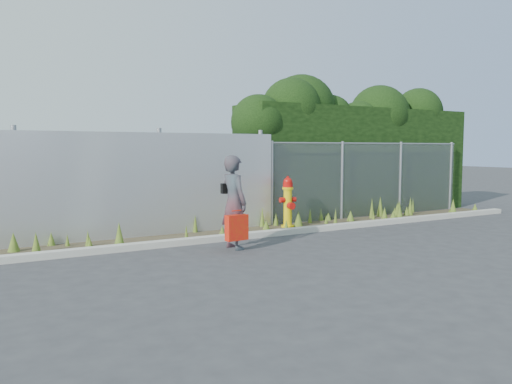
{
  "coord_description": "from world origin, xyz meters",
  "views": [
    {
      "loc": [
        -5.19,
        -7.19,
        1.87
      ],
      "look_at": [
        -0.3,
        1.4,
        1.0
      ],
      "focal_mm": 35.0,
      "sensor_mm": 36.0,
      "label": 1
    }
  ],
  "objects": [
    {
      "name": "corrugated_fence",
      "position": [
        -3.25,
        3.01,
        1.1
      ],
      "size": [
        8.5,
        0.21,
        2.3
      ],
      "color": "#A8AAAF",
      "rests_on": "ground"
    },
    {
      "name": "fire_hydrant",
      "position": [
        1.2,
        2.53,
        0.59
      ],
      "size": [
        0.41,
        0.37,
        1.22
      ],
      "rotation": [
        0.0,
        0.0,
        -0.05
      ],
      "color": "#DBBE0B",
      "rests_on": "ground"
    },
    {
      "name": "chainlink_fence",
      "position": [
        4.25,
        3.0,
        1.03
      ],
      "size": [
        6.5,
        0.07,
        2.05
      ],
      "color": "gray",
      "rests_on": "ground"
    },
    {
      "name": "weed_strip",
      "position": [
        0.84,
        2.41,
        0.13
      ],
      "size": [
        16.0,
        1.3,
        0.55
      ],
      "color": "#403725",
      "rests_on": "ground"
    },
    {
      "name": "red_tote_bag",
      "position": [
        -1.09,
        0.73,
        0.44
      ],
      "size": [
        0.42,
        0.15,
        0.55
      ],
      "rotation": [
        0.0,
        0.0,
        0.1
      ],
      "color": "#B2310A"
    },
    {
      "name": "hedge",
      "position": [
        4.29,
        4.02,
        2.09
      ],
      "size": [
        7.76,
        2.1,
        3.89
      ],
      "color": "black",
      "rests_on": "ground"
    },
    {
      "name": "black_shoulder_bag",
      "position": [
        -1.03,
        1.19,
        1.12
      ],
      "size": [
        0.26,
        0.11,
        0.19
      ],
      "rotation": [
        0.0,
        0.0,
        -0.03
      ],
      "color": "black"
    },
    {
      "name": "woman",
      "position": [
        -1.01,
        0.99,
        0.87
      ],
      "size": [
        0.51,
        0.69,
        1.74
      ],
      "primitive_type": "imported",
      "rotation": [
        0.0,
        0.0,
        1.73
      ],
      "color": "#0E555E",
      "rests_on": "ground"
    },
    {
      "name": "ground",
      "position": [
        0.0,
        0.0,
        0.0
      ],
      "size": [
        80.0,
        80.0,
        0.0
      ],
      "primitive_type": "plane",
      "color": "#353437",
      "rests_on": "ground"
    },
    {
      "name": "curb",
      "position": [
        0.0,
        1.8,
        0.06
      ],
      "size": [
        16.0,
        0.22,
        0.12
      ],
      "primitive_type": "cube",
      "color": "#AEAA9D",
      "rests_on": "ground"
    }
  ]
}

